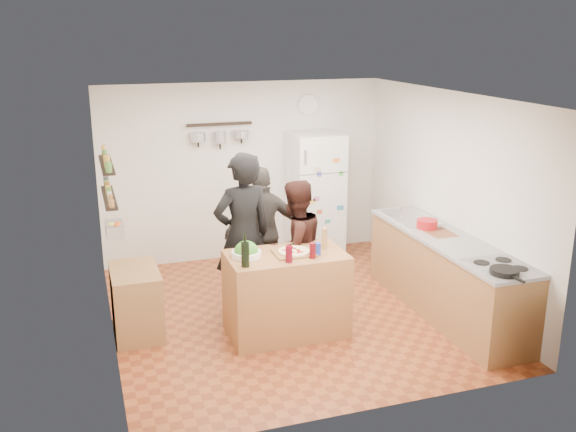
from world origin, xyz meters
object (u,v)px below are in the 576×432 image
object	(u,v)px
person_back	(263,232)
prep_island	(286,294)
wine_bottle	(245,255)
counter_run	(446,276)
salad_bowl	(246,254)
fridge	(315,196)
wall_clock	(308,105)
pepper_mill	(324,240)
side_table	(136,302)
salt_canister	(317,249)
person_left	(243,236)
red_bowl	(427,224)
person_center	(295,248)
skillet	(505,271)

from	to	relation	value
person_back	prep_island	bearing A→B (deg)	89.66
wine_bottle	counter_run	size ratio (longest dim) A/B	0.10
salad_bowl	fridge	distance (m)	2.68
counter_run	wall_clock	xyz separation A→B (m)	(-0.75, 2.63, 1.70)
pepper_mill	side_table	xyz separation A→B (m)	(-1.98, 0.46, -0.64)
salad_bowl	salt_canister	world-z (taller)	salt_canister
salad_bowl	person_left	size ratio (longest dim) A/B	0.16
red_bowl	fridge	xyz separation A→B (m)	(-0.70, 1.90, -0.07)
red_bowl	side_table	distance (m)	3.45
prep_island	person_left	distance (m)	0.85
person_left	red_bowl	size ratio (longest dim) A/B	7.80
person_back	wall_clock	world-z (taller)	wall_clock
pepper_mill	person_center	size ratio (longest dim) A/B	0.12
wine_bottle	skillet	world-z (taller)	wine_bottle
counter_run	skillet	xyz separation A→B (m)	(-0.10, -1.15, 0.50)
skillet	prep_island	bearing A→B (deg)	145.82
person_center	person_back	bearing A→B (deg)	-95.66
wine_bottle	person_left	bearing A→B (deg)	77.36
wine_bottle	person_left	xyz separation A→B (m)	(0.19, 0.83, -0.08)
prep_island	wine_bottle	size ratio (longest dim) A/B	4.98
salad_bowl	side_table	world-z (taller)	salad_bowl
wine_bottle	prep_island	bearing A→B (deg)	23.75
pepper_mill	fridge	world-z (taller)	fridge
person_back	fridge	size ratio (longest dim) A/B	0.90
skillet	wall_clock	size ratio (longest dim) A/B	0.94
wine_bottle	red_bowl	world-z (taller)	wine_bottle
prep_island	skillet	size ratio (longest dim) A/B	4.44
pepper_mill	salt_canister	xyz separation A→B (m)	(-0.15, -0.17, -0.03)
prep_island	person_back	xyz separation A→B (m)	(0.07, 1.13, 0.35)
prep_island	wine_bottle	distance (m)	0.80
prep_island	wine_bottle	world-z (taller)	wine_bottle
salt_canister	skillet	world-z (taller)	salt_canister
pepper_mill	salt_canister	size ratio (longest dim) A/B	1.46
person_center	skillet	world-z (taller)	person_center
salad_bowl	salt_canister	xyz separation A→B (m)	(0.72, -0.17, 0.03)
wall_clock	person_center	bearing A→B (deg)	-113.47
prep_island	salt_canister	bearing A→B (deg)	-21.80
pepper_mill	red_bowl	world-z (taller)	pepper_mill
person_back	salt_canister	bearing A→B (deg)	103.64
salad_bowl	salt_canister	distance (m)	0.74
pepper_mill	person_back	xyz separation A→B (m)	(-0.38, 1.08, -0.20)
prep_island	side_table	bearing A→B (deg)	161.59
wine_bottle	wall_clock	world-z (taller)	wall_clock
prep_island	person_center	world-z (taller)	person_center
person_center	counter_run	distance (m)	1.77
prep_island	salad_bowl	size ratio (longest dim) A/B	4.06
salad_bowl	person_back	world-z (taller)	person_back
counter_run	side_table	size ratio (longest dim) A/B	3.29
pepper_mill	wall_clock	size ratio (longest dim) A/B	0.64
wine_bottle	wall_clock	size ratio (longest dim) A/B	0.84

